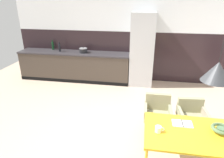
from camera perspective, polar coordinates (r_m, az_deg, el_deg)
The scene contains 15 objects.
ground_plane at distance 3.85m, azimuth 3.15°, elevation -17.04°, with size 9.57×9.57×0.00m, color tan.
back_wall_splashback_dark at distance 6.26m, azimuth 6.60°, elevation 6.48°, with size 7.36×0.12×1.49m, color black.
back_wall_panel_upper at distance 6.03m, azimuth 7.26°, elevation 20.22°, with size 7.36×0.12×1.49m, color white.
kitchen_counter at distance 6.37m, azimuth -10.50°, elevation 3.68°, with size 3.42×0.63×0.88m.
refrigerator_column at distance 5.83m, azimuth 8.54°, elevation 8.15°, with size 0.66×0.60×2.07m, color #ADAFB2.
dining_table at distance 3.08m, azimuth 24.70°, elevation -14.63°, with size 1.60×0.84×0.74m.
armchair_head_of_table at distance 3.95m, azimuth 21.66°, elevation -9.06°, with size 0.53×0.51×0.73m.
armchair_by_stool at distance 3.83m, azimuth 12.82°, elevation -8.54°, with size 0.49×0.47×0.78m.
fruit_bowl at distance 3.16m, azimuth 28.63°, elevation -12.35°, with size 0.26×0.26×0.08m.
open_book at distance 3.14m, azimuth 19.35°, elevation -11.87°, with size 0.28×0.19×0.02m.
mug_dark_espresso at distance 2.87m, azimuth 13.07°, elevation -13.71°, with size 0.13×0.08×0.09m.
cooking_pot at distance 6.13m, azimuth -8.17°, elevation 8.06°, with size 0.24×0.24×0.16m.
bottle_vinegar_dark at distance 6.40m, azimuth -14.68°, elevation 8.70°, with size 0.06×0.06×0.29m.
bottle_wine_green at distance 6.69m, azimuth -16.44°, elevation 9.09°, with size 0.07×0.07×0.30m.
pendant_lamp_over_table_near at distance 2.69m, azimuth 27.73°, elevation 1.86°, with size 0.35×0.35×1.43m.
Camera 1 is at (0.30, -2.96, 2.45)m, focal length 32.17 mm.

